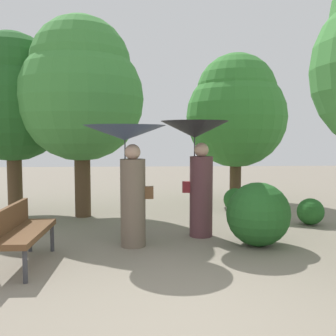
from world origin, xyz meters
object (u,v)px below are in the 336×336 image
at_px(tree_near_right, 236,110).
at_px(tree_mid_left, 12,97).
at_px(park_bench, 21,229).
at_px(person_right, 197,154).
at_px(person_left, 128,158).
at_px(tree_near_left, 81,89).

xyz_separation_m(tree_near_right, tree_mid_left, (-5.48, -1.33, 0.18)).
bearing_deg(tree_mid_left, tree_near_right, 13.66).
bearing_deg(tree_mid_left, park_bench, -70.73).
distance_m(person_right, tree_mid_left, 4.72).
xyz_separation_m(person_left, person_right, (1.19, 0.58, 0.04)).
bearing_deg(person_left, tree_near_left, 27.61).
xyz_separation_m(person_right, tree_mid_left, (-3.95, 2.30, 1.21)).
bearing_deg(tree_mid_left, person_right, -30.19).
bearing_deg(person_left, tree_mid_left, 46.67).
relative_size(tree_near_left, tree_near_right, 1.10).
bearing_deg(tree_near_right, park_bench, -129.16).
distance_m(park_bench, tree_mid_left, 4.56).
height_order(person_right, tree_near_left, tree_near_left).
relative_size(park_bench, tree_mid_left, 0.36).
bearing_deg(person_left, tree_near_right, -30.02).
xyz_separation_m(person_right, tree_near_right, (1.54, 3.63, 1.04)).
xyz_separation_m(person_left, tree_near_right, (2.73, 4.21, 1.08)).
distance_m(person_right, park_bench, 3.17).
bearing_deg(person_right, tree_near_left, 53.99).
height_order(tree_near_left, tree_mid_left, tree_near_left).
xyz_separation_m(person_left, park_bench, (-1.43, -0.90, -0.93)).
distance_m(person_left, person_right, 1.33).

